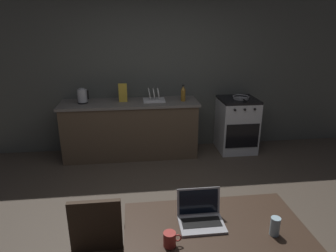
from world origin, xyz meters
TOP-DOWN VIEW (x-y plane):
  - ground_plane at (0.00, 0.00)m, footprint 12.00×12.00m
  - back_wall at (0.30, 2.34)m, footprint 6.40×0.10m
  - kitchen_counter at (-0.48, 1.99)m, footprint 2.16×0.64m
  - stove_oven at (1.30, 1.99)m, footprint 0.60×0.62m
  - dining_table at (0.12, -0.94)m, footprint 1.28×0.80m
  - laptop at (0.03, -0.85)m, footprint 0.32×0.25m
  - electric_kettle at (-1.19, 1.99)m, footprint 0.17×0.15m
  - bottle at (0.37, 1.94)m, footprint 0.07×0.07m
  - frying_pan at (1.33, 1.97)m, footprint 0.27×0.44m
  - coffee_mug at (-0.22, -1.06)m, footprint 0.12×0.08m
  - drinking_glass at (0.50, -1.04)m, footprint 0.07×0.07m
  - cereal_box at (-0.58, 2.01)m, footprint 0.13×0.05m
  - dish_rack at (-0.09, 1.99)m, footprint 0.34×0.26m

SIDE VIEW (x-z plane):
  - ground_plane at x=0.00m, z-range 0.00..0.00m
  - stove_oven at x=1.30m, z-range 0.00..0.90m
  - kitchen_counter at x=-0.48m, z-range 0.00..0.91m
  - dining_table at x=0.12m, z-range 0.29..1.01m
  - laptop at x=0.03m, z-range 0.65..0.88m
  - coffee_mug at x=-0.22m, z-range 0.72..0.82m
  - drinking_glass at x=0.50m, z-range 0.72..0.85m
  - frying_pan at x=1.33m, z-range 0.91..0.95m
  - dish_rack at x=-0.09m, z-range 0.85..1.06m
  - electric_kettle at x=-1.19m, z-range 0.90..1.13m
  - bottle at x=0.37m, z-range 0.90..1.15m
  - cereal_box at x=-0.58m, z-range 0.90..1.19m
  - back_wall at x=0.30m, z-range 0.00..2.83m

